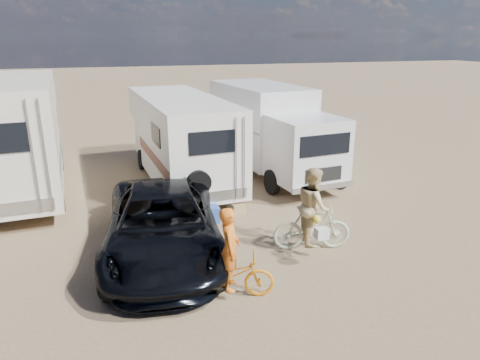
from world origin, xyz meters
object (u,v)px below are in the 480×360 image
object	(u,v)px
dark_suv	(163,224)
rv_main	(181,141)
bike_woman	(312,228)
crate	(236,208)
bike_man	(230,275)
rider_woman	(313,213)
bike_parked	(323,175)
box_truck	(272,131)
cooler	(209,214)
rv_left	(14,138)
rider_man	(230,257)

from	to	relation	value
dark_suv	rv_main	bearing A→B (deg)	82.15
bike_woman	crate	distance (m)	2.93
rv_main	bike_man	bearing A→B (deg)	-96.97
crate	bike_man	bearing A→B (deg)	-108.84
dark_suv	bike_woman	distance (m)	3.51
rider_woman	bike_parked	world-z (taller)	rider_woman
box_truck	rider_woman	bearing A→B (deg)	-108.31
cooler	bike_man	bearing A→B (deg)	-98.05
rv_main	rider_woman	world-z (taller)	rv_main
rv_main	rider_woman	bearing A→B (deg)	-75.27
dark_suv	rider_woman	size ratio (longest dim) A/B	2.99
cooler	crate	size ratio (longest dim) A/B	1.39
rv_left	bike_man	world-z (taller)	rv_left
bike_man	bike_woman	world-z (taller)	bike_woman
rv_left	crate	world-z (taller)	rv_left
rv_left	rider_man	world-z (taller)	rv_left
rider_woman	cooler	bearing A→B (deg)	53.30
rider_woman	bike_man	bearing A→B (deg)	132.09
box_truck	dark_suv	size ratio (longest dim) A/B	1.23
dark_suv	cooler	size ratio (longest dim) A/B	9.93
rider_man	rider_woman	world-z (taller)	rider_woman
box_truck	bike_parked	bearing A→B (deg)	-69.67
rv_left	bike_woman	size ratio (longest dim) A/B	4.02
dark_suv	rider_man	world-z (taller)	rider_man
dark_suv	cooler	xyz separation A→B (m)	(1.45, 1.51, -0.55)
bike_parked	rider_woman	bearing A→B (deg)	-175.15
rv_left	rider_woman	xyz separation A→B (m)	(7.23, -6.60, -0.90)
rv_left	dark_suv	size ratio (longest dim) A/B	1.34
bike_woman	rider_woman	size ratio (longest dim) A/B	1.00
dark_suv	box_truck	bearing A→B (deg)	55.24
rider_woman	crate	size ratio (longest dim) A/B	4.62
bike_man	cooler	size ratio (longest dim) A/B	3.11
rv_left	bike_woman	xyz separation A→B (m)	(7.23, -6.60, -1.27)
rv_left	dark_suv	distance (m)	7.02
bike_woman	bike_parked	size ratio (longest dim) A/B	1.05
rider_man	cooler	xyz separation A→B (m)	(0.47, 3.67, -0.62)
rv_main	bike_man	world-z (taller)	rv_main
bike_woman	rv_main	bearing A→B (deg)	31.36
bike_man	bike_woman	size ratio (longest dim) A/B	0.94
bike_parked	crate	world-z (taller)	bike_parked
rv_left	rider_woman	world-z (taller)	rv_left
dark_suv	cooler	world-z (taller)	dark_suv
rv_main	rv_left	xyz separation A→B (m)	(-5.24, 0.57, 0.34)
bike_parked	cooler	distance (m)	4.66
rv_left	bike_parked	size ratio (longest dim) A/B	4.23
rv_left	bike_parked	bearing A→B (deg)	-18.83
bike_woman	crate	bearing A→B (deg)	34.26
rider_man	crate	bearing A→B (deg)	-1.59
bike_parked	dark_suv	bearing A→B (deg)	154.47
box_truck	cooler	xyz separation A→B (m)	(-3.32, -3.76, -1.36)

